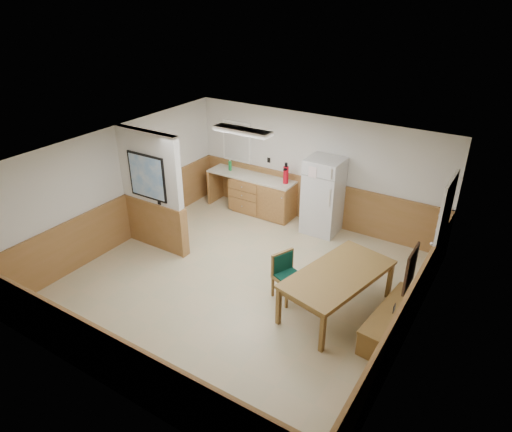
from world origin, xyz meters
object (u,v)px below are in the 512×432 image
Objects in this scene: soap_bottle at (230,166)px; dining_chair at (286,272)px; fire_extinguisher at (286,174)px; refrigerator at (323,196)px; dining_table at (338,277)px; dining_bench at (390,314)px.

dining_chair is at bearing -40.88° from soap_bottle.
refrigerator is at bearing -0.08° from fire_extinguisher.
fire_extinguisher is at bearing 146.50° from dining_table.
dining_chair is at bearing -79.26° from refrigerator.
dining_table is at bearing 29.62° from dining_chair.
dining_bench is at bearing 24.58° from dining_chair.
dining_chair reaches higher than dining_bench.
fire_extinguisher reaches higher than soap_bottle.
dining_table is 0.98m from dining_bench.
refrigerator is 7.12× the size of soap_bottle.
soap_bottle is (-2.98, 2.58, 0.52)m from dining_chair.
fire_extinguisher reaches higher than dining_bench.
fire_extinguisher reaches higher than dining_table.
dining_table is 1.35× the size of dining_bench.
soap_bottle reaches higher than dining_table.
dining_chair is 3.55× the size of soap_bottle.
dining_table is 2.57× the size of dining_chair.
dining_table is 9.12× the size of soap_bottle.
refrigerator reaches higher than fire_extinguisher.
dining_chair is at bearing -160.73° from dining_table.
dining_chair is at bearing -172.55° from dining_bench.
fire_extinguisher is (-1.45, 2.60, 0.62)m from dining_chair.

